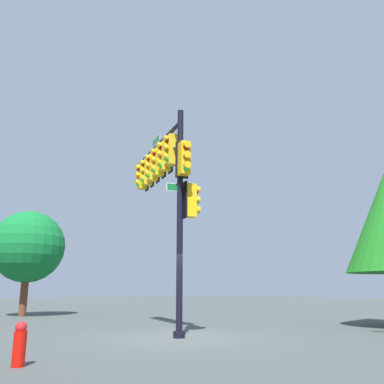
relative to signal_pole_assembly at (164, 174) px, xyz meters
The scene contains 4 objects.
ground_plane 5.80m from the signal_pole_assembly, 158.23° to the left, with size 120.00×120.00×0.00m, color #434949.
signal_pole_assembly is the anchor object (origin of this frame).
fire_hydrant 8.39m from the signal_pole_assembly, 116.04° to the left, with size 0.33×0.24×0.83m.
tree_near 11.64m from the signal_pole_assembly, ahead, with size 3.93×3.93×5.69m.
Camera 1 is at (-9.62, 8.67, 1.44)m, focal length 38.18 mm.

